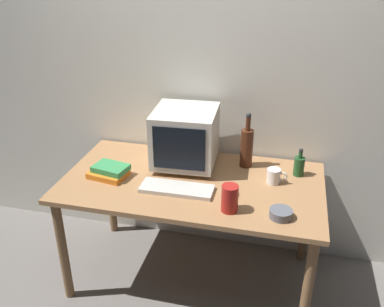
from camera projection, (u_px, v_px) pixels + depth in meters
name	position (u px, v px, depth m)	size (l,w,h in m)	color
ground_plane	(192.00, 275.00, 2.85)	(6.00, 6.00, 0.00)	slate
back_wall	(209.00, 76.00, 2.71)	(4.00, 0.08, 2.50)	silver
desk	(192.00, 192.00, 2.56)	(1.55, 0.83, 0.74)	#9E7047
crt_monitor	(185.00, 137.00, 2.62)	(0.40, 0.41, 0.37)	beige
keyboard	(177.00, 189.00, 2.41)	(0.42, 0.15, 0.02)	beige
computer_mouse	(232.00, 192.00, 2.36)	(0.06, 0.10, 0.04)	beige
bottle_tall	(247.00, 146.00, 2.63)	(0.08, 0.08, 0.36)	#472314
bottle_short	(299.00, 165.00, 2.55)	(0.06, 0.06, 0.18)	#1E4C23
book_stack	(109.00, 171.00, 2.55)	(0.25, 0.20, 0.07)	orange
mug	(274.00, 176.00, 2.48)	(0.12, 0.08, 0.09)	white
cd_spindle	(281.00, 214.00, 2.17)	(0.12, 0.12, 0.04)	#595B66
metal_canister	(230.00, 198.00, 2.20)	(0.09, 0.09, 0.15)	#A51E19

